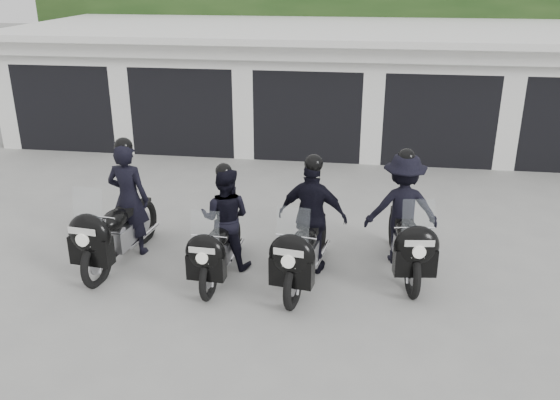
# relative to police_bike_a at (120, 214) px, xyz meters

# --- Properties ---
(ground) EXTENTS (80.00, 80.00, 0.00)m
(ground) POSITION_rel_police_bike_a_xyz_m (2.40, 0.22, -0.81)
(ground) COLOR gray
(ground) RESTS_ON ground
(garage_block) EXTENTS (16.40, 6.80, 2.96)m
(garage_block) POSITION_rel_police_bike_a_xyz_m (2.40, 8.28, 0.62)
(garage_block) COLOR white
(garage_block) RESTS_ON ground
(background_vegetation) EXTENTS (20.00, 3.90, 5.80)m
(background_vegetation) POSITION_rel_police_bike_a_xyz_m (2.77, 13.14, 1.96)
(background_vegetation) COLOR #1A3513
(background_vegetation) RESTS_ON ground
(police_bike_a) EXTENTS (0.86, 2.34, 2.04)m
(police_bike_a) POSITION_rel_police_bike_a_xyz_m (0.00, 0.00, 0.00)
(police_bike_a) COLOR black
(police_bike_a) RESTS_ON ground
(police_bike_b) EXTENTS (0.83, 2.04, 1.77)m
(police_bike_b) POSITION_rel_police_bike_a_xyz_m (1.70, -0.13, -0.06)
(police_bike_b) COLOR black
(police_bike_b) RESTS_ON ground
(police_bike_c) EXTENTS (1.15, 2.25, 1.96)m
(police_bike_c) POSITION_rel_police_bike_a_xyz_m (3.03, -0.10, 0.02)
(police_bike_c) COLOR black
(police_bike_c) RESTS_ON ground
(police_bike_d) EXTENTS (1.24, 2.23, 1.95)m
(police_bike_d) POSITION_rel_police_bike_a_xyz_m (4.46, 0.46, 0.02)
(police_bike_d) COLOR black
(police_bike_d) RESTS_ON ground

